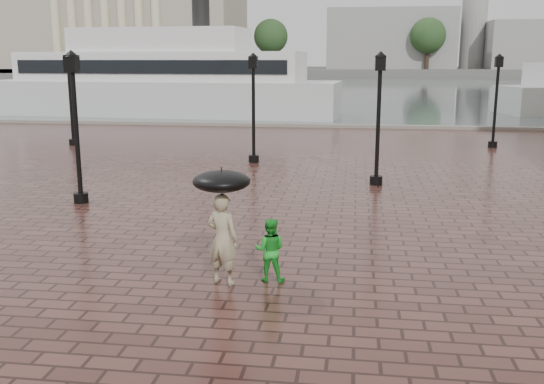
{
  "coord_description": "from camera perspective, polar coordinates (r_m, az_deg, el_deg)",
  "views": [
    {
      "loc": [
        2.22,
        -7.01,
        4.28
      ],
      "look_at": [
        0.44,
        5.97,
        1.4
      ],
      "focal_mm": 40.0,
      "sensor_mm": 36.0,
      "label": 1
    }
  ],
  "objects": [
    {
      "name": "ferry_near",
      "position": [
        48.55,
        -10.3,
        10.34
      ],
      "size": [
        27.78,
        8.37,
        8.99
      ],
      "rotation": [
        0.0,
        0.0,
        -0.07
      ],
      "color": "#B9B9B9",
      "rests_on": "ground"
    },
    {
      "name": "child_pedestrian",
      "position": [
        11.88,
        -0.21,
        -5.47
      ],
      "size": [
        0.62,
        0.48,
        1.27
      ],
      "primitive_type": "imported",
      "rotation": [
        0.0,
        0.0,
        3.13
      ],
      "color": "green",
      "rests_on": "ground"
    },
    {
      "name": "far_shore",
      "position": [
        167.06,
        7.2,
        11.18
      ],
      "size": [
        300.0,
        60.0,
        2.0
      ],
      "primitive_type": "cube",
      "color": "#4C4C47",
      "rests_on": "ground"
    },
    {
      "name": "harbour_water",
      "position": [
        99.13,
        6.64,
        9.84
      ],
      "size": [
        240.0,
        240.0,
        0.0
      ],
      "primitive_type": "plane",
      "color": "#475256",
      "rests_on": "ground"
    },
    {
      "name": "museum",
      "position": [
        162.35,
        -13.31,
        15.48
      ],
      "size": [
        57.0,
        32.5,
        26.0
      ],
      "color": "gray",
      "rests_on": "ground"
    },
    {
      "name": "adult_pedestrian",
      "position": [
        11.72,
        -4.67,
        -4.42
      ],
      "size": [
        0.76,
        0.62,
        1.8
      ],
      "primitive_type": "imported",
      "rotation": [
        0.0,
        0.0,
        2.81
      ],
      "color": "tan",
      "rests_on": "ground"
    },
    {
      "name": "street_lamps",
      "position": [
        24.99,
        -1.0,
        7.91
      ],
      "size": [
        21.44,
        14.44,
        4.4
      ],
      "color": "black",
      "rests_on": "ground"
    },
    {
      "name": "far_trees",
      "position": [
        145.12,
        7.17,
        14.33
      ],
      "size": [
        188.0,
        8.0,
        13.5
      ],
      "color": "#2D2119",
      "rests_on": "ground"
    },
    {
      "name": "quay_edge",
      "position": [
        39.31,
        4.57,
        6.11
      ],
      "size": [
        80.0,
        0.6,
        0.3
      ],
      "primitive_type": "cube",
      "color": "slate",
      "rests_on": "ground"
    },
    {
      "name": "umbrella",
      "position": [
        11.45,
        -4.77,
        1.01
      ],
      "size": [
        1.1,
        1.1,
        1.17
      ],
      "color": "black",
      "rests_on": "ground"
    }
  ]
}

